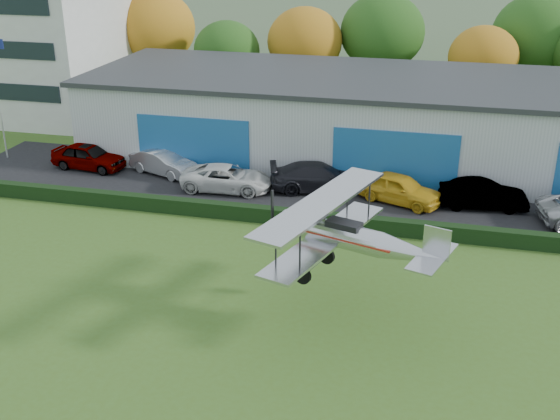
% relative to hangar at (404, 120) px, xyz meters
% --- Properties ---
extents(apron, '(48.00, 9.00, 0.05)m').
position_rel_hangar_xyz_m(apron, '(-2.00, -6.98, -2.63)').
color(apron, black).
rests_on(apron, ground).
extents(hedge, '(46.00, 0.60, 0.80)m').
position_rel_hangar_xyz_m(hedge, '(-2.00, -11.78, -2.26)').
color(hedge, black).
rests_on(hedge, ground).
extents(hangar, '(40.60, 12.60, 5.30)m').
position_rel_hangar_xyz_m(hangar, '(0.00, 0.00, 0.00)').
color(hangar, '#B2B7BC').
rests_on(hangar, ground).
extents(office_block, '(20.60, 15.60, 10.40)m').
position_rel_hangar_xyz_m(office_block, '(-33.00, 7.02, 2.56)').
color(office_block, silver).
rests_on(office_block, ground).
extents(tree_belt, '(75.70, 13.22, 10.12)m').
position_rel_hangar_xyz_m(tree_belt, '(-4.15, 12.64, 2.95)').
color(tree_belt, '#3D2614').
rests_on(tree_belt, ground).
extents(distant_hills, '(430.00, 196.00, 56.00)m').
position_rel_hangar_xyz_m(distant_hills, '(-9.38, 112.02, -15.70)').
color(distant_hills, '#4C6642').
rests_on(distant_hills, ground).
extents(car_0, '(4.84, 2.36, 1.59)m').
position_rel_hangar_xyz_m(car_0, '(-18.74, -6.62, -1.81)').
color(car_0, gray).
rests_on(car_0, apron).
extents(car_1, '(4.73, 3.06, 1.47)m').
position_rel_hangar_xyz_m(car_1, '(-13.82, -6.44, -1.87)').
color(car_1, silver).
rests_on(car_1, apron).
extents(car_2, '(5.32, 2.67, 1.44)m').
position_rel_hangar_xyz_m(car_2, '(-9.24, -8.08, -1.88)').
color(car_2, silver).
rests_on(car_2, apron).
extents(car_3, '(5.90, 3.67, 1.60)m').
position_rel_hangar_xyz_m(car_3, '(-4.18, -6.82, -1.81)').
color(car_3, black).
rests_on(car_3, apron).
extents(car_4, '(5.09, 3.52, 1.61)m').
position_rel_hangar_xyz_m(car_4, '(0.47, -7.61, -1.80)').
color(car_4, gold).
rests_on(car_4, apron).
extents(car_5, '(4.75, 2.01, 1.53)m').
position_rel_hangar_xyz_m(car_5, '(4.90, -7.35, -1.84)').
color(car_5, gray).
rests_on(car_5, apron).
extents(biplane, '(7.30, 8.24, 3.09)m').
position_rel_hangar_xyz_m(biplane, '(-0.69, -19.85, 0.88)').
color(biplane, silver).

